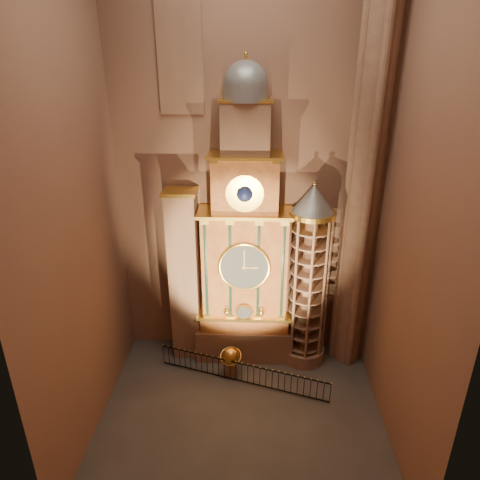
{
  "coord_description": "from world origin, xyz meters",
  "views": [
    {
      "loc": [
        0.6,
        -16.27,
        16.49
      ],
      "look_at": [
        -0.19,
        3.0,
        8.28
      ],
      "focal_mm": 32.0,
      "sensor_mm": 36.0,
      "label": 1
    }
  ],
  "objects_px": {
    "astronomical_clock": "(245,253)",
    "stair_turret": "(308,279)",
    "iron_railing": "(242,373)",
    "portrait_tower": "(185,276)",
    "celestial_globe": "(231,359)"
  },
  "relations": [
    {
      "from": "iron_railing",
      "to": "portrait_tower",
      "type": "bearing_deg",
      "value": 141.64
    },
    {
      "from": "astronomical_clock",
      "to": "stair_turret",
      "type": "xyz_separation_m",
      "value": [
        3.5,
        -0.26,
        -1.41
      ]
    },
    {
      "from": "portrait_tower",
      "to": "stair_turret",
      "type": "bearing_deg",
      "value": -2.33
    },
    {
      "from": "portrait_tower",
      "to": "iron_railing",
      "type": "xyz_separation_m",
      "value": [
        3.34,
        -2.64,
        -4.47
      ]
    },
    {
      "from": "celestial_globe",
      "to": "iron_railing",
      "type": "height_order",
      "value": "celestial_globe"
    },
    {
      "from": "astronomical_clock",
      "to": "celestial_globe",
      "type": "xyz_separation_m",
      "value": [
        -0.71,
        -1.97,
        -5.63
      ]
    },
    {
      "from": "portrait_tower",
      "to": "iron_railing",
      "type": "height_order",
      "value": "portrait_tower"
    },
    {
      "from": "astronomical_clock",
      "to": "portrait_tower",
      "type": "relative_size",
      "value": 1.64
    },
    {
      "from": "astronomical_clock",
      "to": "iron_railing",
      "type": "height_order",
      "value": "astronomical_clock"
    },
    {
      "from": "astronomical_clock",
      "to": "stair_turret",
      "type": "bearing_deg",
      "value": -4.3
    },
    {
      "from": "astronomical_clock",
      "to": "portrait_tower",
      "type": "height_order",
      "value": "astronomical_clock"
    },
    {
      "from": "celestial_globe",
      "to": "iron_railing",
      "type": "xyz_separation_m",
      "value": [
        0.64,
        -0.65,
        -0.37
      ]
    },
    {
      "from": "stair_turret",
      "to": "iron_railing",
      "type": "relative_size",
      "value": 1.17
    },
    {
      "from": "stair_turret",
      "to": "astronomical_clock",
      "type": "bearing_deg",
      "value": 175.7
    },
    {
      "from": "portrait_tower",
      "to": "celestial_globe",
      "type": "height_order",
      "value": "portrait_tower"
    }
  ]
}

